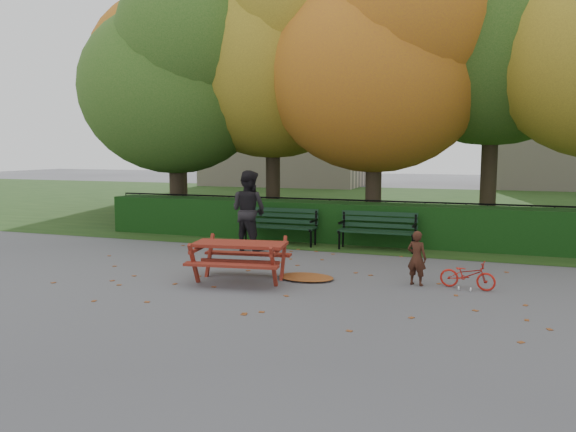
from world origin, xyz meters
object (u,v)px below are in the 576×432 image
(tree_a, at_px, (179,75))
(bench_left, at_px, (282,223))
(tree_f, at_px, (184,57))
(bicycle, at_px, (468,275))
(adult, at_px, (249,211))
(tree_b, at_px, (281,45))
(tree_c, at_px, (387,55))
(child, at_px, (417,258))
(tree_d, at_px, (511,11))
(bench_right, at_px, (378,228))
(picnic_table, at_px, (240,251))

(tree_a, bearing_deg, bench_left, -25.76)
(tree_f, bearing_deg, bicycle, -40.14)
(adult, bearing_deg, tree_b, -64.90)
(tree_c, bearing_deg, tree_b, 166.55)
(tree_c, height_order, child, tree_c)
(tree_d, height_order, tree_f, tree_d)
(bench_right, xyz_separation_m, child, (1.28, -3.22, -0.04))
(tree_b, xyz_separation_m, tree_d, (6.32, 0.48, 0.58))
(tree_a, height_order, bench_right, tree_a)
(bench_right, bearing_deg, tree_d, 51.77)
(child, bearing_deg, bicycle, -161.57)
(picnic_table, bearing_deg, bench_left, 91.39)
(tree_c, relative_size, bicycle, 8.73)
(tree_a, bearing_deg, bicycle, -31.09)
(bench_right, xyz_separation_m, adult, (-2.79, -1.13, 0.41))
(tree_b, height_order, tree_f, tree_f)
(tree_a, distance_m, tree_c, 6.04)
(tree_c, relative_size, picnic_table, 4.43)
(tree_b, xyz_separation_m, child, (4.82, -6.26, -4.93))
(tree_c, height_order, tree_f, tree_f)
(tree_b, xyz_separation_m, bicycle, (5.67, -6.24, -5.16))
(picnic_table, height_order, bicycle, picnic_table)
(tree_d, bearing_deg, child, -102.55)
(tree_f, relative_size, child, 9.63)
(tree_d, distance_m, bench_right, 7.07)
(picnic_table, distance_m, adult, 3.07)
(tree_c, bearing_deg, picnic_table, -103.13)
(child, xyz_separation_m, adult, (-4.07, 2.08, 0.46))
(tree_c, xyz_separation_m, bicycle, (2.39, -5.46, -4.58))
(tree_a, distance_m, tree_f, 4.31)
(bicycle, bearing_deg, tree_f, 59.48)
(tree_f, xyz_separation_m, adult, (5.44, -6.67, -4.76))
(tree_a, bearing_deg, picnic_table, -52.06)
(tree_a, height_order, tree_d, tree_d)
(tree_a, relative_size, bicycle, 8.16)
(bicycle, bearing_deg, tree_a, 68.53)
(tree_f, xyz_separation_m, picnic_table, (6.51, -9.52, -5.15))
(tree_a, distance_m, bench_left, 5.89)
(tree_f, bearing_deg, adult, -50.80)
(tree_d, xyz_separation_m, bench_right, (-2.78, -3.53, -5.46))
(tree_c, height_order, bench_right, tree_c)
(bench_left, height_order, child, child)
(tree_c, relative_size, bench_left, 4.44)
(tree_c, xyz_separation_m, child, (1.54, -5.48, -4.35))
(bench_right, height_order, child, child)
(picnic_table, xyz_separation_m, child, (3.00, 0.77, -0.07))
(tree_a, bearing_deg, tree_b, 23.05)
(bench_left, bearing_deg, tree_f, 136.49)
(adult, distance_m, bicycle, 5.38)
(bench_right, relative_size, child, 1.89)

